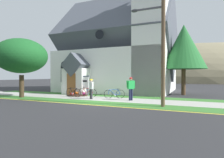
# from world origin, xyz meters

# --- Properties ---
(ground) EXTENTS (140.00, 140.00, 0.00)m
(ground) POSITION_xyz_m (0.00, 4.00, 0.00)
(ground) COLOR #2B2B2D
(sidewalk_slab) EXTENTS (32.00, 2.58, 0.01)m
(sidewalk_slab) POSITION_xyz_m (-2.58, 1.78, 0.01)
(sidewalk_slab) COLOR #A8A59E
(sidewalk_slab) RESTS_ON ground
(grass_verge) EXTENTS (32.00, 1.74, 0.01)m
(grass_verge) POSITION_xyz_m (-2.58, -0.38, 0.00)
(grass_verge) COLOR #38722D
(grass_verge) RESTS_ON ground
(church_lawn) EXTENTS (24.00, 1.80, 0.01)m
(church_lawn) POSITION_xyz_m (-2.58, 3.97, 0.00)
(church_lawn) COLOR #38722D
(church_lawn) RESTS_ON ground
(curb_paint_stripe) EXTENTS (28.00, 0.16, 0.01)m
(curb_paint_stripe) POSITION_xyz_m (-2.58, -1.40, 0.00)
(curb_paint_stripe) COLOR yellow
(curb_paint_stripe) RESTS_ON ground
(church_building) EXTENTS (13.10, 12.34, 14.53)m
(church_building) POSITION_xyz_m (-2.18, 9.75, 4.86)
(church_building) COLOR white
(church_building) RESTS_ON ground
(church_sign) EXTENTS (1.90, 0.13, 1.89)m
(church_sign) POSITION_xyz_m (-3.91, 3.50, 1.22)
(church_sign) COLOR slate
(church_sign) RESTS_ON ground
(flower_bed) EXTENTS (1.93, 1.93, 0.34)m
(flower_bed) POSITION_xyz_m (-3.91, 2.95, 0.08)
(flower_bed) COLOR #382319
(flower_bed) RESTS_ON ground
(bicycle_white) EXTENTS (1.76, 0.35, 0.83)m
(bicycle_white) POSITION_xyz_m (-3.70, 1.97, 0.39)
(bicycle_white) COLOR black
(bicycle_white) RESTS_ON ground
(bicycle_red) EXTENTS (1.77, 0.29, 0.82)m
(bicycle_red) POSITION_xyz_m (-2.65, 2.61, 0.38)
(bicycle_red) COLOR black
(bicycle_red) RESTS_ON ground
(bicycle_black) EXTENTS (1.59, 0.69, 0.82)m
(bicycle_black) POSITION_xyz_m (0.06, 2.47, 0.37)
(bicycle_black) COLOR black
(bicycle_black) RESTS_ON ground
(cyclist_in_blue_jersey) EXTENTS (0.48, 0.55, 1.62)m
(cyclist_in_blue_jersey) POSITION_xyz_m (-1.44, 1.24, 0.94)
(cyclist_in_blue_jersey) COLOR #2D2D33
(cyclist_in_blue_jersey) RESTS_ON ground
(cyclist_in_green_jersey) EXTENTS (0.53, 0.57, 1.76)m
(cyclist_in_green_jersey) POSITION_xyz_m (1.75, 1.67, 1.05)
(cyclist_in_green_jersey) COLOR #191E38
(cyclist_in_green_jersey) RESTS_ON ground
(utility_pole) EXTENTS (3.12, 0.28, 8.43)m
(utility_pole) POSITION_xyz_m (4.30, -0.18, 4.67)
(utility_pole) COLOR brown
(utility_pole) RESTS_ON ground
(roadside_conifer) EXTENTS (4.30, 4.30, 6.84)m
(roadside_conifer) POSITION_xyz_m (5.13, 7.76, 4.66)
(roadside_conifer) COLOR #4C3823
(roadside_conifer) RESTS_ON ground
(verge_sapling) EXTENTS (4.38, 4.38, 5.07)m
(verge_sapling) POSITION_xyz_m (-7.57, -0.13, 3.56)
(verge_sapling) COLOR #3D2D1E
(verge_sapling) RESTS_ON ground
(distant_hill) EXTENTS (78.88, 46.55, 24.56)m
(distant_hill) POSITION_xyz_m (5.14, 57.43, 0.00)
(distant_hill) COLOR #847A5B
(distant_hill) RESTS_ON ground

